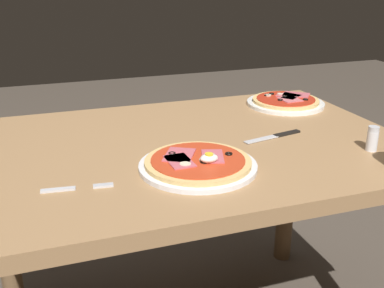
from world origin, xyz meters
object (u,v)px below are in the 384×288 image
(pizza_foreground, at_px, (198,164))
(fork, at_px, (71,188))
(dining_table, at_px, (190,178))
(pizza_across_left, at_px, (286,102))
(knife, at_px, (277,136))
(salt_shaker, at_px, (372,139))

(pizza_foreground, distance_m, fork, 0.30)
(dining_table, xyz_separation_m, pizza_across_left, (0.44, 0.25, 0.12))
(pizza_across_left, relative_size, knife, 1.39)
(pizza_foreground, xyz_separation_m, fork, (-0.30, -0.02, -0.01))
(pizza_foreground, relative_size, fork, 1.82)
(pizza_foreground, bearing_deg, fork, -176.70)
(fork, distance_m, salt_shaker, 0.78)
(dining_table, distance_m, fork, 0.41)
(dining_table, bearing_deg, salt_shaker, -26.02)
(pizza_across_left, bearing_deg, fork, -150.61)
(knife, bearing_deg, pizza_across_left, 56.22)
(fork, bearing_deg, dining_table, 29.72)
(pizza_foreground, height_order, pizza_across_left, pizza_foreground)
(dining_table, relative_size, pizza_across_left, 4.47)
(fork, height_order, salt_shaker, salt_shaker)
(salt_shaker, bearing_deg, knife, 136.48)
(pizza_foreground, relative_size, salt_shaker, 4.31)
(knife, bearing_deg, dining_table, 171.60)
(dining_table, xyz_separation_m, pizza_foreground, (-0.04, -0.18, 0.12))
(pizza_foreground, distance_m, knife, 0.32)
(pizza_foreground, distance_m, salt_shaker, 0.48)
(knife, bearing_deg, salt_shaker, -43.52)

